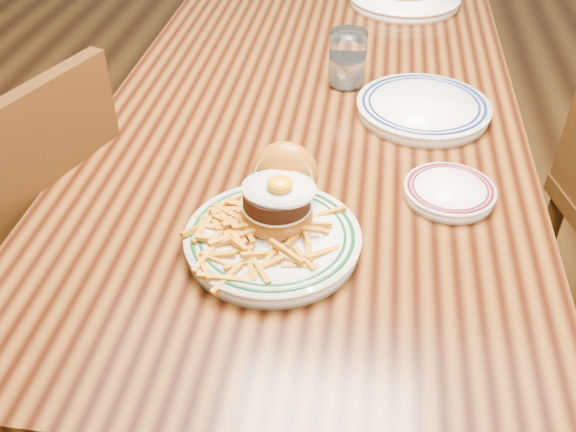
# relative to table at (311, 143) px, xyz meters

# --- Properties ---
(floor) EXTENTS (6.00, 6.00, 0.00)m
(floor) POSITION_rel_table_xyz_m (0.00, 0.00, -0.66)
(floor) COLOR black
(floor) RESTS_ON ground
(table) EXTENTS (0.85, 1.60, 0.75)m
(table) POSITION_rel_table_xyz_m (0.00, 0.00, 0.00)
(table) COLOR black
(table) RESTS_ON floor
(chair_left) EXTENTS (0.55, 0.55, 0.92)m
(chair_left) POSITION_rel_table_xyz_m (-0.56, -0.32, -0.17)
(chair_left) COLOR #381F0B
(chair_left) RESTS_ON floor
(main_plate) EXTENTS (0.27, 0.28, 0.13)m
(main_plate) POSITION_rel_table_xyz_m (-0.01, -0.43, 0.12)
(main_plate) COLOR white
(main_plate) RESTS_ON table
(side_plate) EXTENTS (0.15, 0.15, 0.02)m
(side_plate) POSITION_rel_table_xyz_m (0.26, -0.28, 0.10)
(side_plate) COLOR white
(side_plate) RESTS_ON table
(rear_plate) EXTENTS (0.27, 0.27, 0.03)m
(rear_plate) POSITION_rel_table_xyz_m (0.23, -0.00, 0.10)
(rear_plate) COLOR white
(rear_plate) RESTS_ON table
(water_glass) EXTENTS (0.08, 0.08, 0.12)m
(water_glass) POSITION_rel_table_xyz_m (0.06, 0.11, 0.14)
(water_glass) COLOR white
(water_glass) RESTS_ON table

